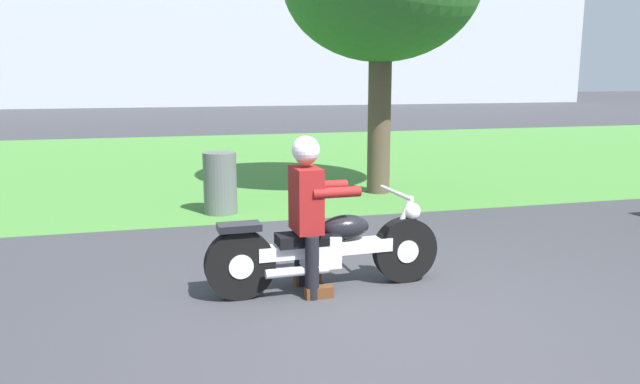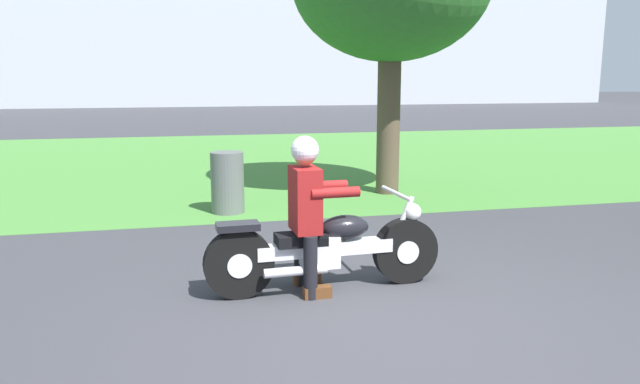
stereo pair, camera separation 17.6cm
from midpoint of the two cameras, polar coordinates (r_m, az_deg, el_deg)
ground at (r=4.71m, az=7.61°, el=-12.79°), size 120.00×120.00×0.00m
grass_verge at (r=13.93m, az=-6.51°, el=2.99°), size 60.00×12.00×0.01m
stadium_facade at (r=42.79m, az=-13.35°, el=16.43°), size 58.83×8.00×12.57m
motorcycle_lead at (r=5.41m, az=1.50°, el=-5.33°), size 2.13×0.66×0.86m
rider_lead at (r=5.26m, az=-0.25°, el=-0.99°), size 0.56×0.48×1.38m
trash_can at (r=8.52m, az=-8.05°, el=0.87°), size 0.46×0.46×0.85m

